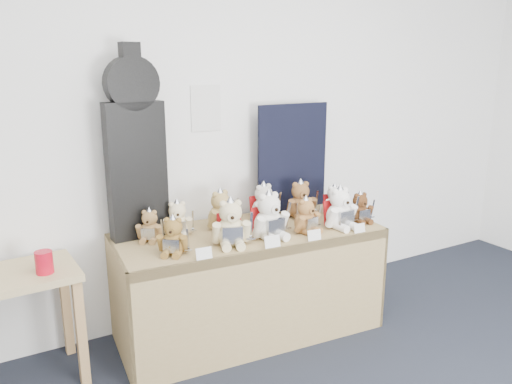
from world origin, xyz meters
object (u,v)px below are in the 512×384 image
teddy_front_left (231,225)px  teddy_back_end (334,201)px  red_cup (44,262)px  display_table (253,257)px  teddy_front_far_right (340,210)px  teddy_front_centre (269,218)px  teddy_back_centre_right (264,204)px  teddy_front_far_left (173,237)px  teddy_front_end (360,209)px  teddy_back_right (301,201)px  teddy_back_far_left (150,227)px  teddy_back_centre_left (221,211)px  guitar_case (135,146)px  teddy_back_left (178,220)px  teddy_front_right (306,217)px

teddy_front_left → teddy_back_end: size_ratio=1.33×
red_cup → teddy_back_end: teddy_back_end is taller
display_table → teddy_front_far_right: size_ratio=5.68×
teddy_front_left → teddy_front_far_right: 0.76m
teddy_front_centre → teddy_back_centre_right: bearing=59.3°
teddy_front_far_left → teddy_back_centre_right: 0.81m
teddy_front_end → teddy_front_centre: bearing=-178.7°
display_table → teddy_front_centre: 0.31m
teddy_back_right → teddy_back_far_left: size_ratio=1.32×
teddy_front_far_right → teddy_back_centre_right: teddy_front_far_right is taller
teddy_front_left → teddy_back_centre_left: 0.32m
teddy_back_centre_right → teddy_back_right: teddy_back_right is taller
guitar_case → teddy_back_end: (1.34, -0.21, -0.47)m
guitar_case → red_cup: guitar_case is taller
teddy_back_right → teddy_front_far_right: bearing=-61.0°
teddy_front_left → teddy_back_left: teddy_front_left is taller
teddy_back_end → red_cup: bearing=-171.0°
display_table → teddy_back_centre_left: size_ratio=6.05×
teddy_front_far_left → teddy_back_centre_right: bearing=54.9°
display_table → teddy_back_right: 0.55m
teddy_back_left → teddy_back_right: size_ratio=0.86×
display_table → teddy_back_end: size_ratio=7.34×
teddy_front_left → teddy_back_far_left: teddy_front_left is taller
teddy_back_left → red_cup: bearing=-155.1°
guitar_case → teddy_front_right: 1.13m
teddy_front_left → teddy_back_left: (-0.21, 0.31, -0.03)m
teddy_back_far_left → teddy_front_end: bearing=17.5°
teddy_front_left → teddy_front_end: 0.95m
display_table → guitar_case: bearing=158.2°
teddy_front_left → teddy_front_far_left: bearing=-167.4°
teddy_front_centre → teddy_front_end: teddy_front_centre is taller
teddy_front_end → teddy_front_far_left: bearing=-178.9°
teddy_back_centre_left → teddy_front_left: bearing=-119.4°
teddy_back_left → teddy_front_far_left: bearing=-98.4°
teddy_back_end → display_table: bearing=-163.1°
guitar_case → teddy_back_centre_left: bearing=-14.9°
guitar_case → teddy_back_far_left: size_ratio=5.26×
teddy_front_centre → teddy_back_left: size_ratio=1.31×
teddy_front_end → red_cup: bearing=177.3°
teddy_back_far_left → teddy_front_right: bearing=11.5°
red_cup → teddy_front_end: bearing=-7.1°
teddy_back_end → teddy_front_centre: bearing=-153.7°
red_cup → teddy_back_far_left: teddy_back_far_left is taller
display_table → teddy_front_centre: bearing=-58.4°
teddy_back_centre_right → teddy_back_far_left: size_ratio=1.31×
guitar_case → teddy_front_right: size_ratio=4.54×
teddy_front_left → teddy_front_centre: teddy_front_centre is taller
teddy_back_centre_right → teddy_front_far_right: bearing=-53.1°
guitar_case → teddy_back_end: size_ratio=4.88×
display_table → teddy_front_left: (-0.20, -0.11, 0.28)m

